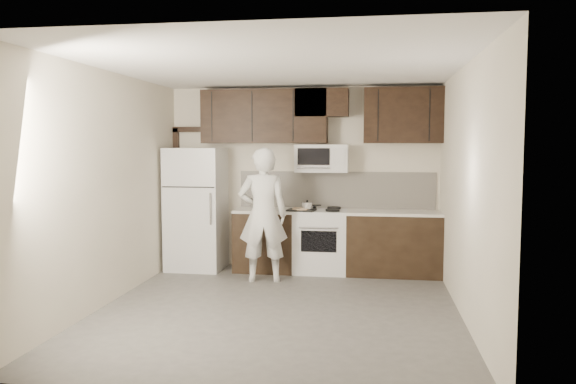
% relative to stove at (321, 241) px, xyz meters
% --- Properties ---
extents(floor, '(4.50, 4.50, 0.00)m').
position_rel_stove_xyz_m(floor, '(-0.30, -1.94, -0.46)').
color(floor, '#514F4C').
rests_on(floor, ground).
extents(back_wall, '(4.00, 0.00, 4.00)m').
position_rel_stove_xyz_m(back_wall, '(-0.30, 0.31, 0.89)').
color(back_wall, beige).
rests_on(back_wall, ground).
extents(ceiling, '(4.50, 4.50, 0.00)m').
position_rel_stove_xyz_m(ceiling, '(-0.30, -1.94, 2.24)').
color(ceiling, white).
rests_on(ceiling, back_wall).
extents(counter_run, '(2.95, 0.64, 0.91)m').
position_rel_stove_xyz_m(counter_run, '(0.30, 0.00, -0.00)').
color(counter_run, black).
rests_on(counter_run, floor).
extents(stove, '(0.76, 0.66, 0.94)m').
position_rel_stove_xyz_m(stove, '(0.00, 0.00, 0.00)').
color(stove, silver).
rests_on(stove, floor).
extents(backsplash, '(2.90, 0.02, 0.54)m').
position_rel_stove_xyz_m(backsplash, '(0.20, 0.30, 0.72)').
color(backsplash, beige).
rests_on(backsplash, counter_run).
extents(upper_cabinets, '(3.48, 0.35, 0.78)m').
position_rel_stove_xyz_m(upper_cabinets, '(-0.09, 0.14, 1.82)').
color(upper_cabinets, black).
rests_on(upper_cabinets, back_wall).
extents(microwave, '(0.76, 0.42, 0.40)m').
position_rel_stove_xyz_m(microwave, '(-0.00, 0.12, 1.19)').
color(microwave, silver).
rests_on(microwave, upper_cabinets).
extents(refrigerator, '(0.80, 0.76, 1.80)m').
position_rel_stove_xyz_m(refrigerator, '(-1.85, -0.05, 0.44)').
color(refrigerator, silver).
rests_on(refrigerator, floor).
extents(door_trim, '(0.50, 0.08, 2.12)m').
position_rel_stove_xyz_m(door_trim, '(-2.22, 0.27, 0.79)').
color(door_trim, black).
rests_on(door_trim, floor).
extents(saucepan, '(0.28, 0.16, 0.15)m').
position_rel_stove_xyz_m(saucepan, '(-0.18, -0.15, 0.51)').
color(saucepan, silver).
rests_on(saucepan, stove).
extents(baking_tray, '(0.42, 0.34, 0.02)m').
position_rel_stove_xyz_m(baking_tray, '(-0.26, -0.15, 0.46)').
color(baking_tray, black).
rests_on(baking_tray, counter_run).
extents(pizza, '(0.29, 0.29, 0.02)m').
position_rel_stove_xyz_m(pizza, '(-0.26, -0.15, 0.48)').
color(pizza, beige).
rests_on(pizza, baking_tray).
extents(person, '(0.73, 0.55, 1.81)m').
position_rel_stove_xyz_m(person, '(-0.72, -0.65, 0.45)').
color(person, white).
rests_on(person, floor).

